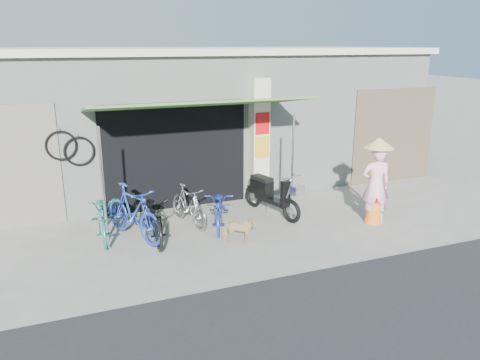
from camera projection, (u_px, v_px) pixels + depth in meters
name	position (u px, v px, depth m)	size (l,w,h in m)	color
ground	(267.00, 240.00, 9.32)	(80.00, 80.00, 0.00)	gray
bicycle_shop	(195.00, 114.00, 13.36)	(12.30, 5.30, 3.66)	#A2A9A0
shop_pillar	(259.00, 140.00, 11.38)	(0.42, 0.44, 3.00)	beige
awning	(198.00, 106.00, 9.76)	(4.60, 1.88, 2.72)	#3C652D
neighbour_right	(393.00, 136.00, 13.01)	(2.60, 0.06, 2.60)	brown
bike_teal	(103.00, 216.00, 9.33)	(0.62, 1.77, 0.93)	#19736B
bike_blue	(133.00, 212.00, 9.25)	(0.52, 1.85, 1.11)	navy
bike_black	(154.00, 216.00, 9.26)	(0.65, 1.86, 0.98)	black
bike_silver	(188.00, 205.00, 10.01)	(0.41, 1.46, 0.88)	#9FA0A3
bike_navy	(220.00, 208.00, 9.87)	(0.57, 1.64, 0.86)	#213198
street_dog	(239.00, 230.00, 9.09)	(0.30, 0.65, 0.55)	tan
moped	(270.00, 194.00, 10.62)	(0.73, 1.82, 1.05)	black
nun	(376.00, 182.00, 10.00)	(0.72, 0.64, 1.89)	#F2A3BC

